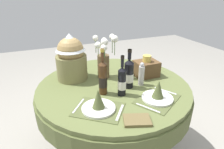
{
  "coord_description": "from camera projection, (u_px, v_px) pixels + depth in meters",
  "views": [
    {
      "loc": [
        -0.59,
        -1.42,
        1.54
      ],
      "look_at": [
        0.0,
        0.03,
        0.83
      ],
      "focal_mm": 30.95,
      "sensor_mm": 36.0,
      "label": 1
    }
  ],
  "objects": [
    {
      "name": "place_setting_left",
      "position": [
        98.0,
        104.0,
        1.35
      ],
      "size": [
        0.43,
        0.41,
        0.16
      ],
      "color": "#4E562F",
      "rests_on": "dining_table"
    },
    {
      "name": "pepper_mill",
      "position": [
        141.0,
        75.0,
        1.68
      ],
      "size": [
        0.05,
        0.05,
        0.21
      ],
      "color": "#B7B2AD",
      "rests_on": "dining_table"
    },
    {
      "name": "dining_table",
      "position": [
        113.0,
        96.0,
        1.78
      ],
      "size": [
        1.37,
        1.37,
        0.75
      ],
      "color": "#5B6638",
      "rests_on": "ground"
    },
    {
      "name": "wine_bottle_centre",
      "position": [
        129.0,
        74.0,
        1.62
      ],
      "size": [
        0.08,
        0.08,
        0.34
      ],
      "color": "black",
      "rests_on": "dining_table"
    },
    {
      "name": "flower_vase",
      "position": [
        104.0,
        58.0,
        1.78
      ],
      "size": [
        0.21,
        0.23,
        0.41
      ],
      "color": "brown",
      "rests_on": "dining_table"
    },
    {
      "name": "wine_bottle_left",
      "position": [
        122.0,
        81.0,
        1.51
      ],
      "size": [
        0.07,
        0.07,
        0.33
      ],
      "color": "black",
      "rests_on": "dining_table"
    },
    {
      "name": "wine_bottle_right",
      "position": [
        103.0,
        78.0,
        1.52
      ],
      "size": [
        0.07,
        0.07,
        0.38
      ],
      "color": "#422814",
      "rests_on": "dining_table"
    },
    {
      "name": "place_setting_right",
      "position": [
        158.0,
        94.0,
        1.48
      ],
      "size": [
        0.42,
        0.4,
        0.16
      ],
      "color": "#4E562F",
      "rests_on": "dining_table"
    },
    {
      "name": "woven_basket_side_right",
      "position": [
        146.0,
        68.0,
        1.86
      ],
      "size": [
        0.22,
        0.18,
        0.21
      ],
      "color": "brown",
      "rests_on": "dining_table"
    },
    {
      "name": "ground",
      "position": [
        113.0,
        147.0,
        2.04
      ],
      "size": [
        8.0,
        8.0,
        0.0
      ],
      "primitive_type": "plane",
      "color": "#9E998E"
    },
    {
      "name": "book_on_table",
      "position": [
        137.0,
        120.0,
        1.25
      ],
      "size": [
        0.21,
        0.18,
        0.02
      ],
      "primitive_type": "cube",
      "rotation": [
        0.0,
        0.0,
        -0.34
      ],
      "color": "brown",
      "rests_on": "dining_table"
    },
    {
      "name": "gift_tub_back_left",
      "position": [
        71.0,
        56.0,
        1.74
      ],
      "size": [
        0.28,
        0.28,
        0.43
      ],
      "color": "olive",
      "rests_on": "dining_table"
    }
  ]
}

